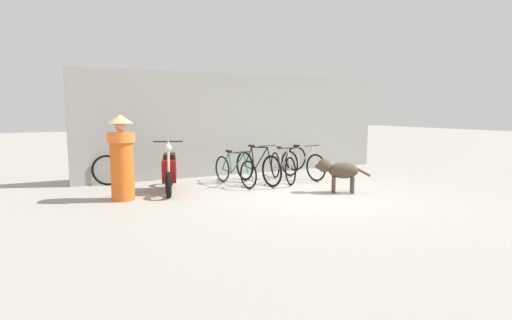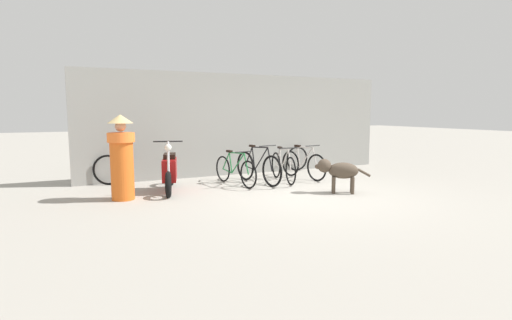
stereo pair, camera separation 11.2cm
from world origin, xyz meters
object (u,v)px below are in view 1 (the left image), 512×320
at_px(bicycle_3, 302,164).
at_px(person_in_robes, 122,156).
at_px(bicycle_2, 282,167).
at_px(spare_tire_left, 107,170).
at_px(bicycle_0, 235,170).
at_px(stray_dog, 339,170).
at_px(spare_tire_right, 296,159).
at_px(bicycle_1, 258,167).
at_px(motorcycle, 169,171).

xyz_separation_m(bicycle_3, person_in_robes, (-4.43, -0.53, 0.49)).
bearing_deg(bicycle_2, spare_tire_left, -98.04).
height_order(bicycle_3, spare_tire_left, bicycle_3).
bearing_deg(bicycle_0, person_in_robes, -89.00).
bearing_deg(spare_tire_left, bicycle_0, -25.57).
relative_size(bicycle_3, stray_dog, 1.65).
bearing_deg(stray_dog, spare_tire_left, -0.64).
xyz_separation_m(stray_dog, spare_tire_right, (0.88, 3.03, -0.12)).
bearing_deg(spare_tire_left, bicycle_1, -22.39).
distance_m(bicycle_1, person_in_robes, 3.16).
bearing_deg(bicycle_2, spare_tire_right, 147.90).
height_order(bicycle_2, motorcycle, motorcycle).
height_order(bicycle_1, spare_tire_right, bicycle_1).
xyz_separation_m(bicycle_0, motorcycle, (-1.53, -0.05, 0.09)).
relative_size(bicycle_3, motorcycle, 0.90).
bearing_deg(bicycle_1, bicycle_3, 85.93).
bearing_deg(bicycle_3, spare_tire_left, -114.02).
bearing_deg(bicycle_0, bicycle_3, 82.36).
height_order(bicycle_0, bicycle_1, bicycle_1).
relative_size(bicycle_1, person_in_robes, 1.09).
distance_m(bicycle_3, spare_tire_left, 4.67).
bearing_deg(bicycle_2, motorcycle, -79.33).
bearing_deg(spare_tire_right, stray_dog, -106.11).
distance_m(person_in_robes, spare_tire_left, 1.79).
height_order(bicycle_2, spare_tire_left, bicycle_2).
distance_m(bicycle_2, bicycle_3, 0.66).
height_order(bicycle_2, person_in_robes, person_in_robes).
relative_size(bicycle_1, spare_tire_right, 2.55).
height_order(person_in_robes, spare_tire_right, person_in_robes).
xyz_separation_m(bicycle_1, bicycle_2, (0.68, 0.00, -0.02)).
distance_m(bicycle_1, spare_tire_right, 2.31).
relative_size(bicycle_0, motorcycle, 0.94).
distance_m(bicycle_1, bicycle_3, 1.33).
distance_m(motorcycle, spare_tire_left, 1.71).
bearing_deg(bicycle_3, person_in_robes, -92.39).
bearing_deg(motorcycle, spare_tire_right, 124.58).
xyz_separation_m(motorcycle, spare_tire_right, (3.98, 1.31, -0.08)).
bearing_deg(motorcycle, stray_dog, 77.35).
distance_m(motorcycle, person_in_robes, 1.17).
distance_m(bicycle_3, motorcycle, 3.42).
bearing_deg(person_in_robes, bicycle_1, 142.91).
relative_size(bicycle_0, stray_dog, 1.72).
distance_m(bicycle_0, spare_tire_right, 2.76).
xyz_separation_m(bicycle_3, stray_dog, (-0.31, -1.84, 0.11)).
bearing_deg(bicycle_3, spare_tire_right, 145.52).
bearing_deg(motorcycle, person_in_robes, -51.42).
bearing_deg(bicycle_0, bicycle_1, 74.72).
bearing_deg(spare_tire_left, person_in_robes, -87.09).
bearing_deg(bicycle_3, motorcycle, -97.27).
distance_m(bicycle_2, person_in_robes, 3.83).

